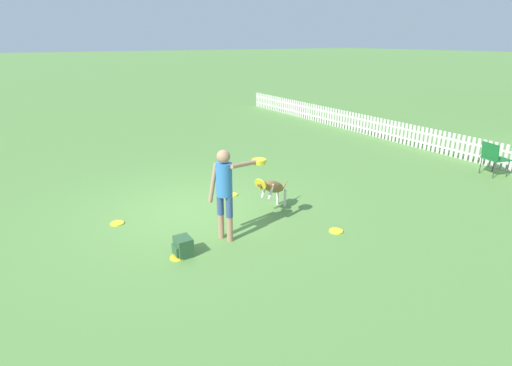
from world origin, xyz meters
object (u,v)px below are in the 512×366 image
object	(u,v)px
handler_person	(227,184)
frisbee_near_dog	(178,257)
frisbee_midfield	(336,231)
frisbee_near_handler	(232,195)
backpack_on_grass	(183,247)
frisbee_far_scatter	(117,223)
leaping_dog	(273,187)
folding_chair_blue_left	(493,156)

from	to	relation	value
handler_person	frisbee_near_dog	bearing A→B (deg)	-103.55
frisbee_midfield	frisbee_near_dog	bearing A→B (deg)	-102.47
handler_person	frisbee_near_handler	xyz separation A→B (m)	(-1.83, 1.06, -1.03)
handler_person	frisbee_midfield	size ratio (longest dim) A/B	6.42
backpack_on_grass	handler_person	bearing A→B (deg)	99.15
frisbee_far_scatter	leaping_dog	bearing A→B (deg)	70.44
frisbee_near_dog	frisbee_midfield	size ratio (longest dim) A/B	1.00
frisbee_midfield	backpack_on_grass	xyz separation A→B (m)	(-0.67, -2.76, 0.15)
leaping_dog	folding_chair_blue_left	distance (m)	6.25
frisbee_midfield	backpack_on_grass	distance (m)	2.84
handler_person	folding_chair_blue_left	xyz separation A→B (m)	(0.46, 7.53, -0.52)
frisbee_far_scatter	folding_chair_blue_left	distance (m)	9.35
frisbee_near_dog	folding_chair_blue_left	distance (m)	8.57
handler_person	frisbee_far_scatter	distance (m)	2.50
handler_person	leaping_dog	bearing A→B (deg)	90.48
frisbee_near_handler	frisbee_near_dog	distance (m)	2.89
frisbee_midfield	frisbee_far_scatter	size ratio (longest dim) A/B	1.00
handler_person	leaping_dog	xyz separation A→B (m)	(-0.61, 1.37, -0.52)
handler_person	backpack_on_grass	size ratio (longest dim) A/B	5.13
leaping_dog	backpack_on_grass	distance (m)	2.43
frisbee_near_dog	frisbee_midfield	bearing A→B (deg)	77.53
frisbee_near_dog	frisbee_near_handler	bearing A→B (deg)	133.95
leaping_dog	frisbee_near_dog	size ratio (longest dim) A/B	4.40
handler_person	frisbee_near_handler	bearing A→B (deg)	126.20
frisbee_near_handler	frisbee_midfield	bearing A→B (deg)	16.51
frisbee_near_dog	frisbee_midfield	xyz separation A→B (m)	(0.63, 2.87, 0.00)
handler_person	folding_chair_blue_left	bearing A→B (deg)	62.88
leaping_dog	folding_chair_blue_left	size ratio (longest dim) A/B	1.29
folding_chair_blue_left	backpack_on_grass	bearing A→B (deg)	102.61
frisbee_near_handler	leaping_dog	bearing A→B (deg)	14.06
frisbee_midfield	frisbee_near_handler	bearing A→B (deg)	-163.49
leaping_dog	frisbee_near_handler	bearing A→B (deg)	-9.57
frisbee_near_handler	folding_chair_blue_left	distance (m)	6.88
frisbee_near_handler	frisbee_far_scatter	distance (m)	2.63
handler_person	backpack_on_grass	bearing A→B (deg)	-104.48
frisbee_near_handler	frisbee_far_scatter	size ratio (longest dim) A/B	1.00
frisbee_midfield	folding_chair_blue_left	size ratio (longest dim) A/B	0.29
frisbee_near_dog	frisbee_midfield	distance (m)	2.94
handler_person	frisbee_near_handler	size ratio (longest dim) A/B	6.42
leaping_dog	frisbee_midfield	distance (m)	1.59
leaping_dog	frisbee_far_scatter	world-z (taller)	leaping_dog
frisbee_near_handler	frisbee_far_scatter	bearing A→B (deg)	-86.23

